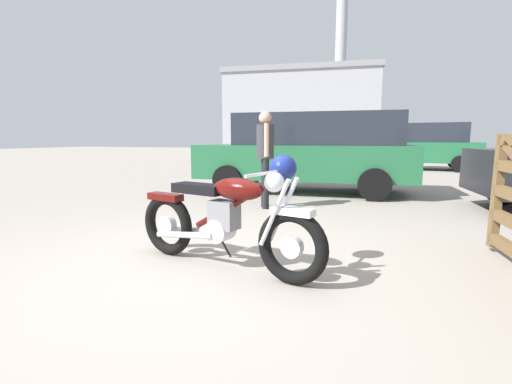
# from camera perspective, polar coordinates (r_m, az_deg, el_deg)

# --- Properties ---
(ground_plane) EXTENTS (80.00, 80.00, 0.00)m
(ground_plane) POSITION_cam_1_polar(r_m,az_deg,el_deg) (3.58, -7.98, -11.19)
(ground_plane) COLOR gray
(vintage_motorcycle) EXTENTS (2.04, 0.73, 1.07)m
(vintage_motorcycle) POSITION_cam_1_polar(r_m,az_deg,el_deg) (3.31, -4.37, -3.93)
(vintage_motorcycle) COLOR black
(vintage_motorcycle) RESTS_ON ground_plane
(bystander) EXTENTS (0.30, 0.43, 1.66)m
(bystander) POSITION_cam_1_polar(r_m,az_deg,el_deg) (6.17, 1.47, 6.81)
(bystander) COLOR black
(bystander) RESTS_ON ground_plane
(pale_sedan_back) EXTENTS (4.04, 2.12, 1.78)m
(pale_sedan_back) POSITION_cam_1_polar(r_m,az_deg,el_deg) (15.46, 25.52, 6.65)
(pale_sedan_back) COLOR black
(pale_sedan_back) RESTS_ON ground_plane
(red_hatchback_near) EXTENTS (4.80, 2.20, 1.74)m
(red_hatchback_near) POSITION_cam_1_polar(r_m,az_deg,el_deg) (8.15, 8.36, 6.59)
(red_hatchback_near) COLOR black
(red_hatchback_near) RESTS_ON ground_plane
(industrial_building) EXTENTS (15.74, 9.91, 16.81)m
(industrial_building) POSITION_cam_1_polar(r_m,az_deg,el_deg) (38.42, 7.49, 12.79)
(industrial_building) COLOR #9EA0A8
(industrial_building) RESTS_ON ground_plane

